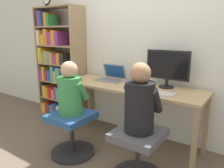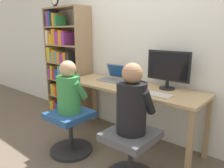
% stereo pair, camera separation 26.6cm
% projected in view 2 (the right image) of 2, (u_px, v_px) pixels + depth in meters
% --- Properties ---
extents(ground_plane, '(14.00, 14.00, 0.00)m').
position_uv_depth(ground_plane, '(115.00, 151.00, 2.64)').
color(ground_plane, brown).
extents(wall_back, '(10.00, 0.05, 2.60)m').
position_uv_depth(wall_back, '(147.00, 40.00, 2.82)').
color(wall_back, silver).
rests_on(wall_back, ground_plane).
extents(desk, '(1.83, 0.59, 0.75)m').
position_uv_depth(desk, '(130.00, 93.00, 2.70)').
color(desk, tan).
rests_on(desk, ground_plane).
extents(desktop_monitor, '(0.52, 0.18, 0.44)m').
position_uv_depth(desktop_monitor, '(168.00, 69.00, 2.49)').
color(desktop_monitor, black).
rests_on(desktop_monitor, desk).
extents(laptop, '(0.35, 0.28, 0.22)m').
position_uv_depth(laptop, '(113.00, 77.00, 2.98)').
color(laptop, gray).
rests_on(laptop, desk).
extents(keyboard, '(0.44, 0.15, 0.03)m').
position_uv_depth(keyboard, '(151.00, 93.00, 2.31)').
color(keyboard, silver).
rests_on(keyboard, desk).
extents(computer_mouse_by_keyboard, '(0.07, 0.11, 0.03)m').
position_uv_depth(computer_mouse_by_keyboard, '(127.00, 89.00, 2.49)').
color(computer_mouse_by_keyboard, silver).
rests_on(computer_mouse_by_keyboard, desk).
extents(office_chair_left, '(0.50, 0.50, 0.50)m').
position_uv_depth(office_chair_left, '(130.00, 153.00, 2.06)').
color(office_chair_left, '#262628').
rests_on(office_chair_left, ground_plane).
extents(office_chair_right, '(0.50, 0.50, 0.50)m').
position_uv_depth(office_chair_right, '(71.00, 129.00, 2.57)').
color(office_chair_right, '#262628').
rests_on(office_chair_right, ground_plane).
extents(person_at_monitor, '(0.33, 0.30, 0.64)m').
position_uv_depth(person_at_monitor, '(132.00, 103.00, 1.95)').
color(person_at_monitor, black).
rests_on(person_at_monitor, office_chair_left).
extents(person_at_laptop, '(0.33, 0.29, 0.60)m').
position_uv_depth(person_at_laptop, '(69.00, 90.00, 2.46)').
color(person_at_laptop, '#388C47').
rests_on(person_at_laptop, office_chair_right).
extents(bookshelf, '(0.82, 0.33, 1.78)m').
position_uv_depth(bookshelf, '(64.00, 65.00, 3.68)').
color(bookshelf, '#997A56').
rests_on(bookshelf, ground_plane).
extents(desk_clock, '(0.18, 0.03, 0.20)m').
position_uv_depth(desk_clock, '(55.00, 0.00, 3.41)').
color(desk_clock, black).
rests_on(desk_clock, bookshelf).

